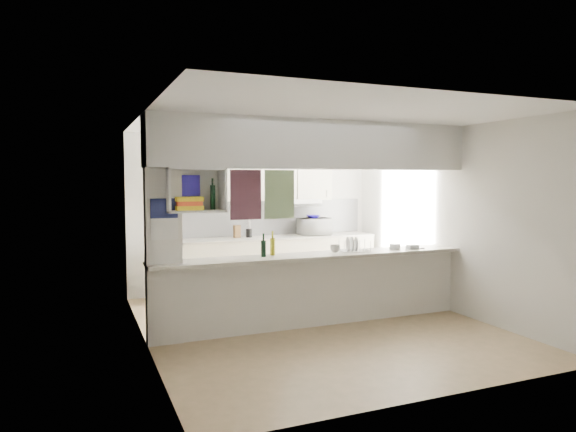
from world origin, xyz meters
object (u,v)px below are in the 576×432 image
microwave (314,227)px  bowl (313,217)px  wine_bottles (268,247)px  dish_rack (354,245)px

microwave → bowl: size_ratio=2.36×
bowl → wine_bottles: 2.54m
dish_rack → wine_bottles: bearing=-168.2°
bowl → dish_rack: bowl is taller
microwave → dish_rack: bearing=81.7°
microwave → wine_bottles: 2.56m
wine_bottles → microwave: bearing=51.7°
microwave → dish_rack: size_ratio=1.21×
microwave → wine_bottles: size_ratio=1.71×
bowl → wine_bottles: bowl is taller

